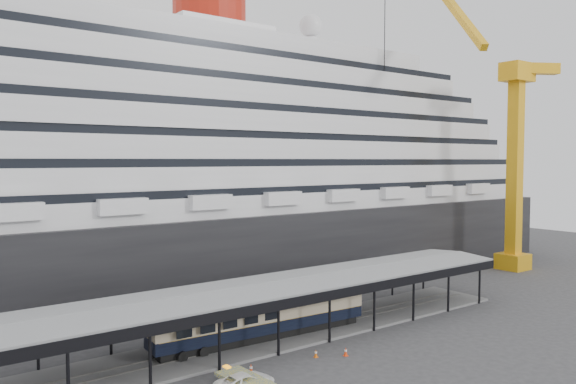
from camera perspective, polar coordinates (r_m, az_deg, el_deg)
name	(u,v)px	position (r m, az deg, el deg)	size (l,w,h in m)	color
ground	(311,351)	(50.85, 2.39, -15.87)	(200.00, 200.00, 0.00)	#323234
cruise_ship	(157,147)	(75.58, -13.18, 4.46)	(130.00, 30.00, 43.90)	black
platform_canopy	(278,312)	(53.93, -1.05, -12.11)	(56.00, 9.18, 5.30)	slate
crane_yellow	(509,138)	(91.10, 21.52, 5.11)	(23.83, 18.78, 47.60)	gold
port_truck	(245,382)	(42.91, -4.41, -18.67)	(2.12, 4.60, 1.28)	white
pullman_carriage	(263,313)	(52.92, -2.59, -12.17)	(21.74, 4.03, 21.22)	black
traffic_cone_left	(251,369)	(45.96, -3.78, -17.47)	(0.51, 0.51, 0.79)	#ED430D
traffic_cone_mid	(316,353)	(49.36, 2.85, -16.05)	(0.36, 0.36, 0.68)	orange
traffic_cone_right	(346,352)	(49.85, 5.88, -15.82)	(0.42, 0.42, 0.75)	#F03C0D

